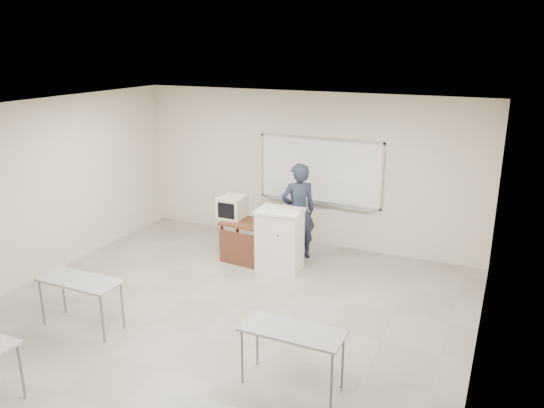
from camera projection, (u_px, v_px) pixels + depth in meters
The scene contains 10 objects.
floor at pixel (199, 335), 7.33m from camera, with size 7.00×8.00×0.01m, color gray.
whiteboard at pixel (320, 172), 10.22m from camera, with size 2.48×0.10×1.31m.
student_desks at pixel (132, 339), 5.96m from camera, with size 4.40×2.20×0.73m.
instructor_desk at pixel (254, 238), 9.50m from camera, with size 1.27×0.63×0.75m.
podium at pixel (280, 240), 9.30m from camera, with size 0.78×0.57×1.10m.
crt_monitor at pixel (233, 207), 9.80m from camera, with size 0.45×0.49×0.42m.
laptop at pixel (280, 221), 9.49m from camera, with size 0.33×0.31×0.25m.
mouse at pixel (281, 229), 9.17m from camera, with size 0.11×0.07×0.04m, color #B5BABE.
keyboard at pixel (290, 209), 9.14m from camera, with size 0.47×0.16×0.03m, color beige.
presenter at pixel (298, 211), 9.69m from camera, with size 0.66×0.44×1.81m, color black.
Camera 1 is at (3.63, -5.46, 3.87)m, focal length 35.00 mm.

